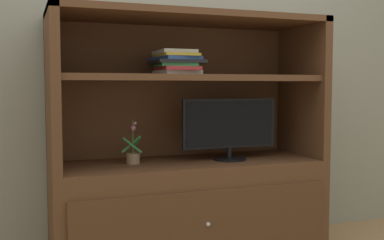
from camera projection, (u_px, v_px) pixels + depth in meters
The scene contains 5 objects.
painted_rear_wall at pixel (171, 33), 3.07m from camera, with size 6.00×0.10×2.80m, color gray.
media_console at pixel (189, 183), 2.82m from camera, with size 1.61×0.60×1.47m.
tv_monitor at pixel (230, 127), 2.84m from camera, with size 0.60×0.20×0.37m.
potted_plant at pixel (133, 155), 2.70m from camera, with size 0.12×0.10×0.26m.
magazine_stack at pixel (176, 63), 2.74m from camera, with size 0.29×0.35×0.14m.
Camera 1 is at (-0.94, -2.22, 1.05)m, focal length 43.79 mm.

